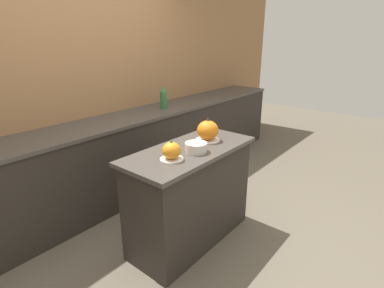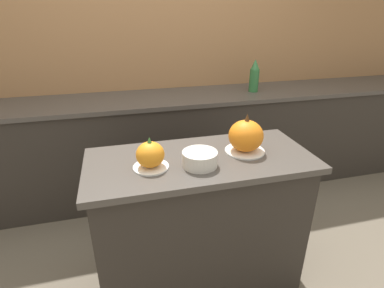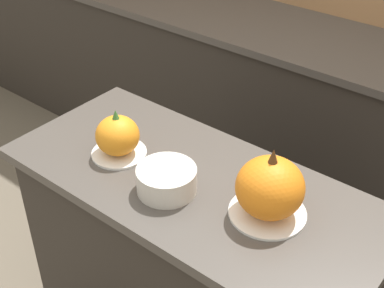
{
  "view_description": "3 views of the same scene",
  "coord_description": "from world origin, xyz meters",
  "px_view_note": "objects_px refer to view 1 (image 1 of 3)",
  "views": [
    {
      "loc": [
        -1.79,
        -1.49,
        1.75
      ],
      "look_at": [
        0.05,
        0.02,
        0.91
      ],
      "focal_mm": 28.0,
      "sensor_mm": 36.0,
      "label": 1
    },
    {
      "loc": [
        -0.4,
        -1.37,
        1.61
      ],
      "look_at": [
        -0.05,
        -0.01,
        0.97
      ],
      "focal_mm": 28.0,
      "sensor_mm": 36.0,
      "label": 2
    },
    {
      "loc": [
        0.8,
        -1.0,
        1.9
      ],
      "look_at": [
        -0.03,
        0.04,
        0.98
      ],
      "focal_mm": 50.0,
      "sensor_mm": 36.0,
      "label": 3
    }
  ],
  "objects_px": {
    "pumpkin_cake_left": "(172,151)",
    "mixing_bowl": "(196,147)",
    "pumpkin_cake_right": "(208,131)",
    "bottle_tall": "(163,97)"
  },
  "relations": [
    {
      "from": "pumpkin_cake_left",
      "to": "mixing_bowl",
      "type": "height_order",
      "value": "pumpkin_cake_left"
    },
    {
      "from": "pumpkin_cake_left",
      "to": "pumpkin_cake_right",
      "type": "relative_size",
      "value": 0.81
    },
    {
      "from": "pumpkin_cake_left",
      "to": "pumpkin_cake_right",
      "type": "xyz_separation_m",
      "value": [
        0.53,
        0.06,
        0.02
      ]
    },
    {
      "from": "mixing_bowl",
      "to": "pumpkin_cake_left",
      "type": "bearing_deg",
      "value": 170.32
    },
    {
      "from": "pumpkin_cake_left",
      "to": "mixing_bowl",
      "type": "xyz_separation_m",
      "value": [
        0.24,
        -0.04,
        -0.03
      ]
    },
    {
      "from": "mixing_bowl",
      "to": "bottle_tall",
      "type": "bearing_deg",
      "value": 54.61
    },
    {
      "from": "pumpkin_cake_left",
      "to": "pumpkin_cake_right",
      "type": "distance_m",
      "value": 0.53
    },
    {
      "from": "bottle_tall",
      "to": "mixing_bowl",
      "type": "height_order",
      "value": "bottle_tall"
    },
    {
      "from": "pumpkin_cake_right",
      "to": "bottle_tall",
      "type": "bearing_deg",
      "value": 63.01
    },
    {
      "from": "pumpkin_cake_left",
      "to": "bottle_tall",
      "type": "distance_m",
      "value": 1.58
    }
  ]
}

